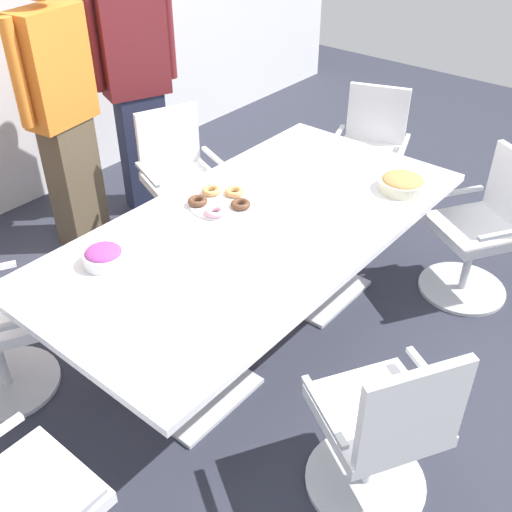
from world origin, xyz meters
TOP-DOWN VIEW (x-y plane):
  - ground_plane at (0.00, 0.00)m, footprint 10.00×10.00m
  - conference_table at (0.00, 0.00)m, footprint 2.40×1.20m
  - office_chair_2 at (-0.48, -1.06)m, footprint 0.74×0.74m
  - office_chair_3 at (1.20, -0.78)m, footprint 0.74×0.74m
  - office_chair_4 at (1.65, 0.28)m, footprint 0.69×0.69m
  - office_chair_5 at (0.47, 1.06)m, footprint 0.70×0.70m
  - person_standing_2 at (-0.00, 1.59)m, footprint 0.62×0.29m
  - person_standing_3 at (0.62, 1.59)m, footprint 0.60×0.36m
  - snack_bowl_candy_mix at (-0.72, 0.32)m, footprint 0.19×0.19m
  - snack_bowl_cookies at (0.80, -0.40)m, footprint 0.26×0.26m
  - donut_platter at (0.03, 0.28)m, footprint 0.34×0.34m

SIDE VIEW (x-z plane):
  - ground_plane at x=0.00m, z-range -0.01..0.00m
  - office_chair_2 at x=-0.48m, z-range -0.05..0.86m
  - office_chair_3 at x=1.20m, z-range -0.05..0.86m
  - office_chair_4 at x=1.65m, z-range -0.05..0.86m
  - office_chair_5 at x=0.47m, z-range -0.05..0.86m
  - conference_table at x=0.00m, z-range 0.25..1.00m
  - donut_platter at x=0.03m, z-range 0.75..0.79m
  - snack_bowl_cookies at x=0.80m, z-range 0.75..0.84m
  - snack_bowl_candy_mix at x=-0.72m, z-range 0.75..0.84m
  - person_standing_2 at x=0.00m, z-range 0.05..1.90m
  - person_standing_3 at x=0.62m, z-range 0.05..1.92m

